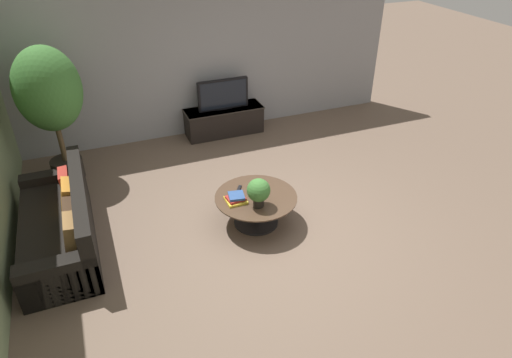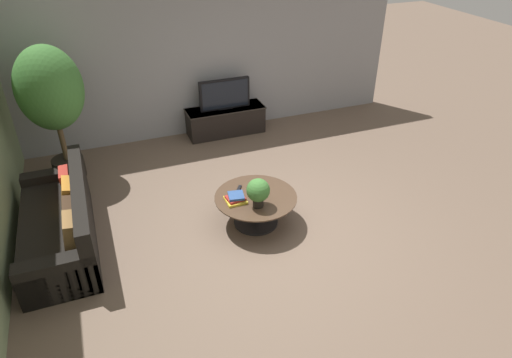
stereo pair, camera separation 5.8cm
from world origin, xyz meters
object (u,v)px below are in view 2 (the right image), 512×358
Objects in this scene: media_console at (226,120)px; television at (225,94)px; couch_by_wall at (62,225)px; coffee_table at (256,204)px; potted_palm_tall at (51,94)px; potted_plant_tabletop at (258,191)px.

television is at bearing -90.00° from media_console.
couch_by_wall is at bearing -141.46° from media_console.
television is (0.00, -0.00, 0.51)m from media_console.
coffee_table is (-0.47, -2.78, -0.47)m from television.
coffee_table is (-0.47, -2.78, 0.04)m from media_console.
potted_palm_tall reaches higher than potted_plant_tabletop.
media_console is 0.67× the size of couch_by_wall.
media_console reaches higher than coffee_table.
potted_palm_tall reaches higher than couch_by_wall.
couch_by_wall is (-2.90, -2.31, -0.48)m from television.
couch_by_wall reaches higher than media_console.
media_console is 3.06m from potted_plant_tabletop.
media_console is 3.70m from couch_by_wall.
coffee_table is 0.51× the size of couch_by_wall.
television is 2.91m from potted_palm_tall.
potted_palm_tall is at bearing 136.65° from coffee_table.
potted_palm_tall is (-2.78, -0.60, 1.12)m from media_console.
television reaches higher than couch_by_wall.
potted_plant_tabletop is (2.25, -2.39, -0.73)m from potted_palm_tall.
potted_plant_tabletop is (-0.05, -0.21, 0.35)m from coffee_table.
media_console is 1.55× the size of television.
potted_plant_tabletop is at bearing -99.91° from media_console.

